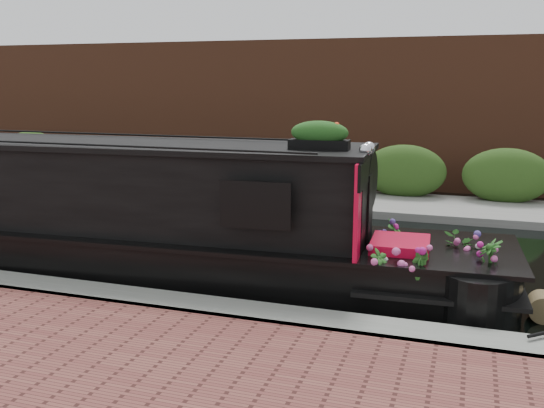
% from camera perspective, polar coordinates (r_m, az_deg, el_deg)
% --- Properties ---
extents(ground, '(80.00, 80.00, 0.00)m').
position_cam_1_polar(ground, '(10.66, -1.84, -4.25)').
color(ground, black).
rests_on(ground, ground).
extents(near_bank_coping, '(40.00, 0.60, 0.50)m').
position_cam_1_polar(near_bank_coping, '(7.81, -10.37, -10.47)').
color(near_bank_coping, slate).
rests_on(near_bank_coping, ground).
extents(far_bank_path, '(40.00, 2.40, 0.34)m').
position_cam_1_polar(far_bank_path, '(14.56, 3.87, 0.05)').
color(far_bank_path, gray).
rests_on(far_bank_path, ground).
extents(far_hedge, '(40.00, 1.10, 2.80)m').
position_cam_1_polar(far_hedge, '(15.42, 4.72, 0.68)').
color(far_hedge, '#2D4E1A').
rests_on(far_hedge, ground).
extents(far_brick_wall, '(40.00, 1.00, 8.00)m').
position_cam_1_polar(far_brick_wall, '(17.44, 6.36, 1.92)').
color(far_brick_wall, brown).
rests_on(far_brick_wall, ground).
extents(narrowboat, '(11.16, 2.49, 2.60)m').
position_cam_1_polar(narrowboat, '(9.52, -14.58, -1.76)').
color(narrowboat, black).
rests_on(narrowboat, ground).
extents(rope_fender, '(0.34, 0.36, 0.34)m').
position_cam_1_polar(rope_fender, '(8.27, 24.07, -8.83)').
color(rope_fender, brown).
rests_on(rope_fender, ground).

